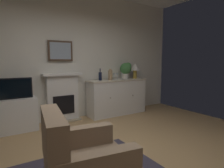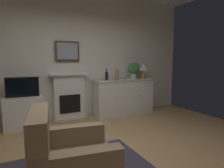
{
  "view_description": "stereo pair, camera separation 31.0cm",
  "coord_description": "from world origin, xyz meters",
  "px_view_note": "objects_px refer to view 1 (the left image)",
  "views": [
    {
      "loc": [
        -1.41,
        -2.03,
        1.38
      ],
      "look_at": [
        0.21,
        0.59,
        1.0
      ],
      "focal_mm": 30.48,
      "sensor_mm": 36.0,
      "label": 1
    },
    {
      "loc": [
        -1.14,
        -2.18,
        1.38
      ],
      "look_at": [
        0.21,
        0.59,
        1.0
      ],
      "focal_mm": 30.48,
      "sensor_mm": 36.0,
      "label": 2
    }
  ],
  "objects_px": {
    "fireplace_unit": "(63,97)",
    "wine_bottle": "(100,76)",
    "armchair": "(83,164)",
    "tv_set": "(15,88)",
    "wine_glass_right": "(122,75)",
    "vase_decorative": "(110,75)",
    "potted_plant_small": "(126,69)",
    "wine_glass_center": "(117,75)",
    "table_lamp": "(135,68)",
    "framed_picture": "(60,51)",
    "wine_glass_left": "(114,75)",
    "sideboard_cabinet": "(117,97)",
    "tv_cabinet": "(16,115)"
  },
  "relations": [
    {
      "from": "wine_bottle",
      "to": "potted_plant_small",
      "type": "distance_m",
      "value": 0.79
    },
    {
      "from": "potted_plant_small",
      "to": "wine_bottle",
      "type": "bearing_deg",
      "value": -179.92
    },
    {
      "from": "vase_decorative",
      "to": "potted_plant_small",
      "type": "xyz_separation_m",
      "value": [
        0.55,
        0.1,
        0.12
      ]
    },
    {
      "from": "framed_picture",
      "to": "potted_plant_small",
      "type": "height_order",
      "value": "framed_picture"
    },
    {
      "from": "table_lamp",
      "to": "wine_glass_left",
      "type": "xyz_separation_m",
      "value": [
        -0.66,
        0.0,
        -0.16
      ]
    },
    {
      "from": "fireplace_unit",
      "to": "sideboard_cabinet",
      "type": "bearing_deg",
      "value": -7.38
    },
    {
      "from": "fireplace_unit",
      "to": "wine_glass_right",
      "type": "bearing_deg",
      "value": -7.03
    },
    {
      "from": "framed_picture",
      "to": "wine_glass_right",
      "type": "height_order",
      "value": "framed_picture"
    },
    {
      "from": "fireplace_unit",
      "to": "armchair",
      "type": "relative_size",
      "value": 1.2
    },
    {
      "from": "potted_plant_small",
      "to": "armchair",
      "type": "height_order",
      "value": "potted_plant_small"
    },
    {
      "from": "sideboard_cabinet",
      "to": "tv_cabinet",
      "type": "distance_m",
      "value": 2.35
    },
    {
      "from": "fireplace_unit",
      "to": "framed_picture",
      "type": "bearing_deg",
      "value": 90.0
    },
    {
      "from": "wine_bottle",
      "to": "vase_decorative",
      "type": "bearing_deg",
      "value": -22.24
    },
    {
      "from": "wine_glass_left",
      "to": "sideboard_cabinet",
      "type": "bearing_deg",
      "value": -3.55
    },
    {
      "from": "wine_glass_center",
      "to": "wine_glass_right",
      "type": "bearing_deg",
      "value": -20.74
    },
    {
      "from": "vase_decorative",
      "to": "tv_cabinet",
      "type": "distance_m",
      "value": 2.23
    },
    {
      "from": "wine_glass_right",
      "to": "armchair",
      "type": "xyz_separation_m",
      "value": [
        -2.13,
        -2.42,
        -0.64
      ]
    },
    {
      "from": "fireplace_unit",
      "to": "potted_plant_small",
      "type": "bearing_deg",
      "value": -4.48
    },
    {
      "from": "wine_glass_center",
      "to": "vase_decorative",
      "type": "height_order",
      "value": "vase_decorative"
    },
    {
      "from": "wine_glass_center",
      "to": "vase_decorative",
      "type": "xyz_separation_m",
      "value": [
        -0.26,
        -0.08,
        0.02
      ]
    },
    {
      "from": "table_lamp",
      "to": "armchair",
      "type": "xyz_separation_m",
      "value": [
        -2.57,
        -2.43,
        -0.8
      ]
    },
    {
      "from": "tv_set",
      "to": "table_lamp",
      "type": "bearing_deg",
      "value": 0.16
    },
    {
      "from": "fireplace_unit",
      "to": "tv_cabinet",
      "type": "relative_size",
      "value": 1.47
    },
    {
      "from": "fireplace_unit",
      "to": "tv_set",
      "type": "relative_size",
      "value": 1.77
    },
    {
      "from": "wine_glass_right",
      "to": "armchair",
      "type": "height_order",
      "value": "wine_glass_right"
    },
    {
      "from": "framed_picture",
      "to": "armchair",
      "type": "bearing_deg",
      "value": -103.15
    },
    {
      "from": "framed_picture",
      "to": "potted_plant_small",
      "type": "xyz_separation_m",
      "value": [
        1.68,
        -0.18,
        -0.44
      ]
    },
    {
      "from": "fireplace_unit",
      "to": "tv_cabinet",
      "type": "distance_m",
      "value": 1.01
    },
    {
      "from": "vase_decorative",
      "to": "potted_plant_small",
      "type": "height_order",
      "value": "potted_plant_small"
    },
    {
      "from": "wine_bottle",
      "to": "potted_plant_small",
      "type": "xyz_separation_m",
      "value": [
        0.78,
        0.0,
        0.15
      ]
    },
    {
      "from": "wine_bottle",
      "to": "tv_cabinet",
      "type": "xyz_separation_m",
      "value": [
        -1.88,
        -0.03,
        -0.68
      ]
    },
    {
      "from": "sideboard_cabinet",
      "to": "wine_bottle",
      "type": "bearing_deg",
      "value": 174.52
    },
    {
      "from": "framed_picture",
      "to": "wine_glass_left",
      "type": "height_order",
      "value": "framed_picture"
    },
    {
      "from": "framed_picture",
      "to": "fireplace_unit",
      "type": "bearing_deg",
      "value": -90.0
    },
    {
      "from": "vase_decorative",
      "to": "tv_set",
      "type": "bearing_deg",
      "value": 178.87
    },
    {
      "from": "wine_glass_right",
      "to": "sideboard_cabinet",
      "type": "bearing_deg",
      "value": 176.31
    },
    {
      "from": "framed_picture",
      "to": "potted_plant_small",
      "type": "distance_m",
      "value": 1.75
    },
    {
      "from": "fireplace_unit",
      "to": "wine_glass_center",
      "type": "distance_m",
      "value": 1.49
    },
    {
      "from": "fireplace_unit",
      "to": "framed_picture",
      "type": "distance_m",
      "value": 1.05
    },
    {
      "from": "wine_bottle",
      "to": "wine_glass_center",
      "type": "xyz_separation_m",
      "value": [
        0.49,
        -0.01,
        0.01
      ]
    },
    {
      "from": "vase_decorative",
      "to": "armchair",
      "type": "bearing_deg",
      "value": -126.47
    },
    {
      "from": "wine_bottle",
      "to": "armchair",
      "type": "relative_size",
      "value": 0.32
    },
    {
      "from": "wine_glass_center",
      "to": "tv_cabinet",
      "type": "bearing_deg",
      "value": -179.58
    },
    {
      "from": "wine_glass_left",
      "to": "wine_glass_center",
      "type": "height_order",
      "value": "same"
    },
    {
      "from": "framed_picture",
      "to": "tv_cabinet",
      "type": "relative_size",
      "value": 0.73
    },
    {
      "from": "table_lamp",
      "to": "wine_glass_right",
      "type": "height_order",
      "value": "table_lamp"
    },
    {
      "from": "fireplace_unit",
      "to": "wine_bottle",
      "type": "height_order",
      "value": "wine_bottle"
    },
    {
      "from": "wine_bottle",
      "to": "tv_cabinet",
      "type": "distance_m",
      "value": 2.0
    },
    {
      "from": "fireplace_unit",
      "to": "armchair",
      "type": "xyz_separation_m",
      "value": [
        -0.62,
        -2.6,
        -0.17
      ]
    },
    {
      "from": "armchair",
      "to": "tv_set",
      "type": "bearing_deg",
      "value": 98.38
    }
  ]
}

